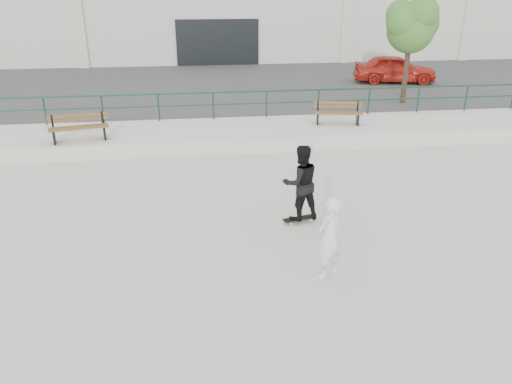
{
  "coord_description": "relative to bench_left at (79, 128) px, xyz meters",
  "views": [
    {
      "loc": [
        -1.84,
        -7.54,
        5.26
      ],
      "look_at": [
        -0.57,
        2.0,
        1.19
      ],
      "focal_mm": 35.0,
      "sensor_mm": 36.0,
      "label": 1
    }
  ],
  "objects": [
    {
      "name": "ground",
      "position": [
        5.45,
        -8.68,
        -0.92
      ],
      "size": [
        120.0,
        120.0,
        0.0
      ],
      "primitive_type": "plane",
      "color": "#B8B2A8",
      "rests_on": "ground"
    },
    {
      "name": "ledge",
      "position": [
        5.45,
        0.82,
        -0.67
      ],
      "size": [
        30.0,
        3.0,
        0.5
      ],
      "primitive_type": "cube",
      "color": "silver",
      "rests_on": "ground"
    },
    {
      "name": "parking_strip",
      "position": [
        5.45,
        9.32,
        -0.67
      ],
      "size": [
        60.0,
        14.0,
        0.5
      ],
      "primitive_type": "cube",
      "color": "#393939",
      "rests_on": "ground"
    },
    {
      "name": "railing",
      "position": [
        5.45,
        2.12,
        0.32
      ],
      "size": [
        28.0,
        0.06,
        1.03
      ],
      "color": "#163E28",
      "rests_on": "ledge"
    },
    {
      "name": "bench_left",
      "position": [
        0.0,
        0.0,
        0.0
      ],
      "size": [
        1.92,
        0.91,
        0.85
      ],
      "rotation": [
        0.0,
        0.0,
        0.21
      ],
      "color": "brown",
      "rests_on": "ledge"
    },
    {
      "name": "bench_right",
      "position": [
        8.86,
        0.89,
        -0.03
      ],
      "size": [
        1.78,
        0.84,
        0.79
      ],
      "rotation": [
        0.0,
        0.0,
        -0.21
      ],
      "color": "brown",
      "rests_on": "ledge"
    },
    {
      "name": "tree",
      "position": [
        12.64,
        3.92,
        2.78
      ],
      "size": [
        2.4,
        2.14,
        4.27
      ],
      "color": "#4B3225",
      "rests_on": "parking_strip"
    },
    {
      "name": "red_car",
      "position": [
        13.98,
        8.32,
        0.27
      ],
      "size": [
        4.3,
        2.41,
        1.38
      ],
      "primitive_type": "imported",
      "rotation": [
        0.0,
        0.0,
        1.37
      ],
      "color": "#AB1E15",
      "rests_on": "parking_strip"
    },
    {
      "name": "skateboard",
      "position": [
        6.03,
        -5.81,
        -0.85
      ],
      "size": [
        0.81,
        0.39,
        0.09
      ],
      "rotation": [
        0.0,
        0.0,
        0.25
      ],
      "color": "black",
      "rests_on": "ground"
    },
    {
      "name": "standing_skater",
      "position": [
        6.03,
        -5.81,
        0.07
      ],
      "size": [
        0.98,
        0.82,
        1.8
      ],
      "primitive_type": "imported",
      "rotation": [
        0.0,
        0.0,
        3.32
      ],
      "color": "black",
      "rests_on": "skateboard"
    },
    {
      "name": "seated_skater",
      "position": [
        6.07,
        -8.19,
        -0.1
      ],
      "size": [
        0.72,
        0.66,
        1.65
      ],
      "primitive_type": "imported",
      "rotation": [
        0.0,
        0.0,
        3.71
      ],
      "color": "silver",
      "rests_on": "ground"
    }
  ]
}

